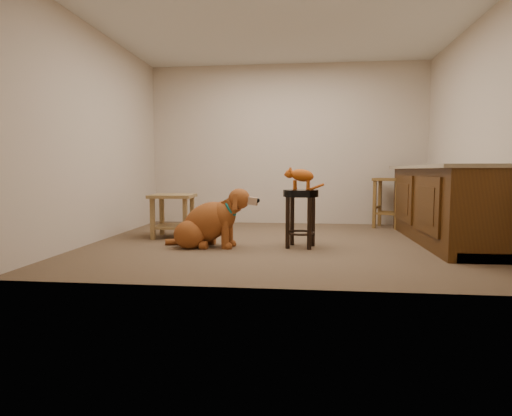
# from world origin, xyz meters

# --- Properties ---
(floor) EXTENTS (4.50, 4.00, 0.01)m
(floor) POSITION_xyz_m (0.00, 0.00, 0.00)
(floor) COLOR brown
(floor) RESTS_ON ground
(room_shell) EXTENTS (4.54, 4.04, 2.62)m
(room_shell) POSITION_xyz_m (0.00, 0.00, 1.68)
(room_shell) COLOR beige
(room_shell) RESTS_ON ground
(cabinet_run) EXTENTS (0.70, 2.56, 0.94)m
(cabinet_run) POSITION_xyz_m (1.94, 0.30, 0.44)
(cabinet_run) COLOR #45270C
(cabinet_run) RESTS_ON ground
(padded_stool) EXTENTS (0.40, 0.40, 0.66)m
(padded_stool) POSITION_xyz_m (0.26, -0.24, 0.47)
(padded_stool) COLOR black
(padded_stool) RESTS_ON ground
(wood_stool) EXTENTS (0.54, 0.54, 0.76)m
(wood_stool) POSITION_xyz_m (1.58, 1.61, 0.40)
(wood_stool) COLOR brown
(wood_stool) RESTS_ON ground
(side_table) EXTENTS (0.57, 0.57, 0.57)m
(side_table) POSITION_xyz_m (-1.41, 0.31, 0.37)
(side_table) COLOR olive
(side_table) RESTS_ON ground
(golden_retriever) EXTENTS (1.14, 0.59, 0.72)m
(golden_retriever) POSITION_xyz_m (-0.80, -0.33, 0.27)
(golden_retriever) COLOR brown
(golden_retriever) RESTS_ON ground
(tabby_kitten) EXTENTS (0.46, 0.18, 0.28)m
(tabby_kitten) POSITION_xyz_m (0.25, -0.24, 0.81)
(tabby_kitten) COLOR #A54610
(tabby_kitten) RESTS_ON padded_stool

